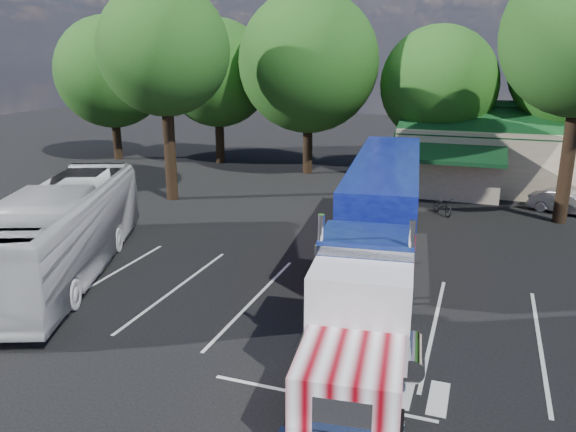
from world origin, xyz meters
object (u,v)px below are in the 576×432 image
(woman, at_px, (327,248))
(semi_truck, at_px, (381,215))
(silver_sedan, at_px, (566,202))
(tour_bus, at_px, (63,231))
(bicycle, at_px, (443,206))

(woman, bearing_deg, semi_truck, -86.72)
(semi_truck, bearing_deg, silver_sedan, 50.23)
(semi_truck, distance_m, tour_bus, 12.69)
(tour_bus, bearing_deg, woman, 1.47)
(semi_truck, relative_size, woman, 12.57)
(tour_bus, xyz_separation_m, silver_sedan, (20.18, 16.63, -1.18))
(woman, bearing_deg, bicycle, -15.02)
(bicycle, bearing_deg, semi_truck, -134.17)
(bicycle, xyz_separation_m, silver_sedan, (6.50, 2.50, 0.15))
(semi_truck, distance_m, woman, 2.78)
(semi_truck, height_order, woman, semi_truck)
(semi_truck, height_order, tour_bus, semi_truck)
(bicycle, height_order, silver_sedan, silver_sedan)
(semi_truck, height_order, bicycle, semi_truck)
(woman, xyz_separation_m, tour_bus, (-9.78, -4.18, 0.96))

